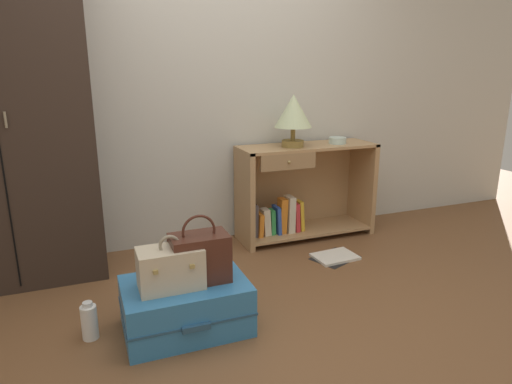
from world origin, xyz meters
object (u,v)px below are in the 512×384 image
(wardrobe, at_px, (1,116))
(suitcase_large, at_px, (186,306))
(table_lamp, at_px, (293,113))
(train_case, at_px, (171,268))
(open_book_on_floor, at_px, (335,257))
(bottle, at_px, (89,322))
(handbag, at_px, (200,257))
(bowl, at_px, (337,140))
(bookshelf, at_px, (300,192))

(wardrobe, relative_size, suitcase_large, 3.29)
(wardrobe, xyz_separation_m, table_lamp, (1.94, -0.00, -0.05))
(train_case, bearing_deg, open_book_on_floor, 22.54)
(bottle, bearing_deg, table_lamp, 29.56)
(bottle, bearing_deg, train_case, -16.31)
(handbag, distance_m, open_book_on_floor, 1.31)
(wardrobe, height_order, suitcase_large, wardrobe)
(wardrobe, bearing_deg, train_case, -52.01)
(wardrobe, xyz_separation_m, bowl, (2.34, 0.00, -0.28))
(table_lamp, xyz_separation_m, handbag, (-1.00, -0.98, -0.61))
(wardrobe, xyz_separation_m, handbag, (0.94, -0.98, -0.66))
(wardrobe, bearing_deg, open_book_on_floor, -12.73)
(bottle, bearing_deg, open_book_on_floor, 13.83)
(handbag, bearing_deg, wardrobe, 133.83)
(train_case, bearing_deg, suitcase_large, 20.71)
(bottle, bearing_deg, suitcase_large, -10.73)
(bowl, bearing_deg, train_case, -147.10)
(handbag, bearing_deg, bowl, 35.07)
(bowl, relative_size, open_book_on_floor, 0.36)
(bowl, bearing_deg, bookshelf, 171.41)
(wardrobe, distance_m, bottle, 1.37)
(wardrobe, height_order, bowl, wardrobe)
(bookshelf, relative_size, table_lamp, 2.80)
(table_lamp, relative_size, open_book_on_floor, 1.02)
(bowl, height_order, train_case, bowl)
(bookshelf, distance_m, table_lamp, 0.65)
(table_lamp, bearing_deg, bowl, 0.28)
(train_case, xyz_separation_m, open_book_on_floor, (1.29, 0.54, -0.37))
(train_case, bearing_deg, wardrobe, 127.99)
(bowl, height_order, bottle, bowl)
(table_lamp, bearing_deg, wardrobe, 180.00)
(bookshelf, height_order, handbag, bookshelf)
(bowl, height_order, handbag, bowl)
(wardrobe, bearing_deg, bowl, 0.05)
(handbag, relative_size, bottle, 1.77)
(wardrobe, relative_size, table_lamp, 5.37)
(handbag, xyz_separation_m, open_book_on_floor, (1.14, 0.51, -0.39))
(bookshelf, distance_m, train_case, 1.64)
(train_case, height_order, handbag, handbag)
(wardrobe, distance_m, train_case, 1.45)
(table_lamp, relative_size, bottle, 1.94)
(bookshelf, height_order, bottle, bookshelf)
(train_case, bearing_deg, bottle, 163.69)
(open_book_on_floor, bearing_deg, table_lamp, 105.86)
(bottle, bearing_deg, bookshelf, 29.33)
(wardrobe, distance_m, handbag, 1.51)
(bookshelf, xyz_separation_m, suitcase_large, (-1.18, -1.03, -0.24))
(handbag, bearing_deg, bottle, 170.47)
(table_lamp, relative_size, bowl, 2.84)
(suitcase_large, bearing_deg, handbag, -2.46)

